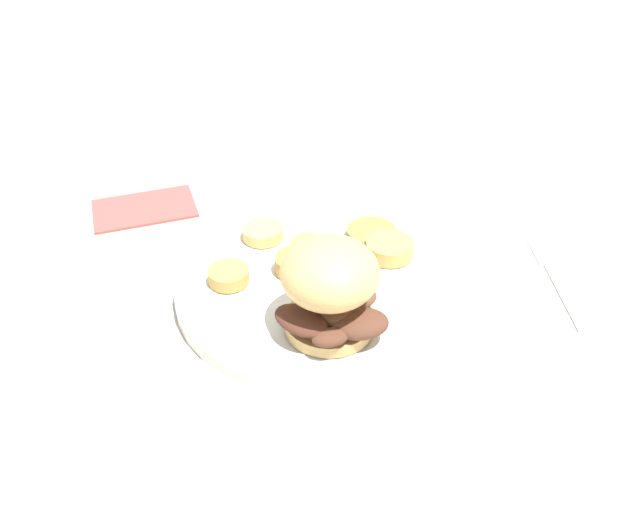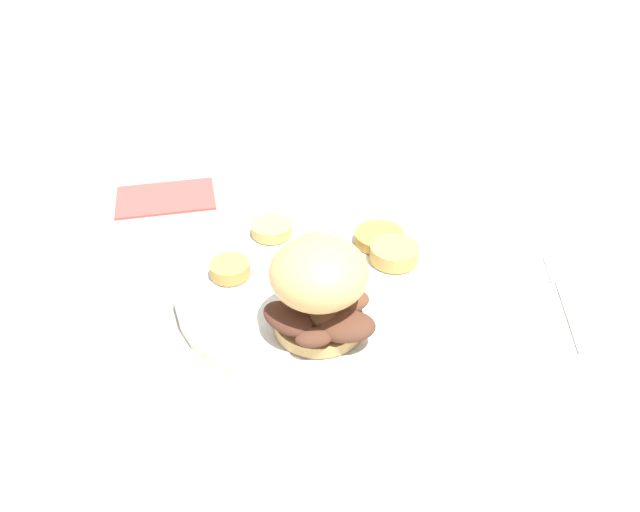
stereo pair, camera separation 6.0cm
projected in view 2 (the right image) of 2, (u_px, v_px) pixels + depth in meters
ground_plane at (320, 290)px, 0.62m from camera, size 4.00×4.00×0.00m
dinner_plate at (320, 283)px, 0.62m from camera, size 0.28×0.28×0.02m
sandwich at (321, 289)px, 0.52m from camera, size 0.11×0.10×0.09m
potato_round_0 at (297, 262)px, 0.62m from camera, size 0.04×0.04×0.02m
potato_round_1 at (394, 253)px, 0.63m from camera, size 0.05×0.05×0.02m
potato_round_2 at (272, 229)px, 0.67m from camera, size 0.04×0.04×0.01m
potato_round_3 at (335, 254)px, 0.63m from camera, size 0.04×0.04×0.01m
potato_round_4 at (379, 237)px, 0.66m from camera, size 0.05×0.05×0.01m
potato_round_5 at (230, 269)px, 0.61m from camera, size 0.04×0.04×0.01m
potato_round_6 at (314, 247)px, 0.64m from camera, size 0.04×0.04×0.01m
fork at (569, 298)px, 0.61m from camera, size 0.08×0.14×0.00m
napkin at (165, 197)px, 0.76m from camera, size 0.14×0.14×0.01m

